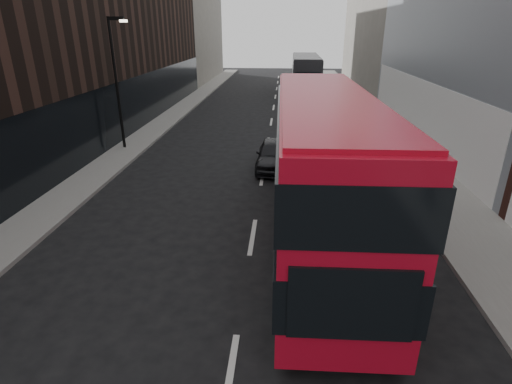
% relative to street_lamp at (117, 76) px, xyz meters
% --- Properties ---
extents(sidewalk_right, '(3.00, 80.00, 0.15)m').
position_rel_street_lamp_xyz_m(sidewalk_right, '(15.72, 7.00, -4.11)').
color(sidewalk_right, slate).
rests_on(sidewalk_right, ground).
extents(sidewalk_left, '(2.00, 80.00, 0.15)m').
position_rel_street_lamp_xyz_m(sidewalk_left, '(0.22, 7.00, -4.11)').
color(sidewalk_left, slate).
rests_on(sidewalk_left, ground).
extents(building_left_mid, '(5.00, 24.00, 14.00)m').
position_rel_street_lamp_xyz_m(building_left_mid, '(-3.28, 12.00, 2.82)').
color(building_left_mid, black).
rests_on(building_left_mid, ground).
extents(building_left_far, '(5.00, 20.00, 13.00)m').
position_rel_street_lamp_xyz_m(building_left_far, '(-3.28, 34.00, 2.32)').
color(building_left_far, slate).
rests_on(building_left_far, ground).
extents(street_lamp, '(1.06, 0.22, 7.00)m').
position_rel_street_lamp_xyz_m(street_lamp, '(0.00, 0.00, 0.00)').
color(street_lamp, black).
rests_on(street_lamp, sidewalk_left).
extents(red_bus, '(2.96, 12.00, 4.82)m').
position_rel_street_lamp_xyz_m(red_bus, '(10.39, -10.15, -1.50)').
color(red_bus, '#A80A1D').
rests_on(red_bus, ground).
extents(grey_bus, '(2.99, 12.22, 3.93)m').
position_rel_street_lamp_xyz_m(grey_bus, '(11.34, 22.43, -2.08)').
color(grey_bus, black).
rests_on(grey_bus, ground).
extents(car_a, '(1.78, 4.24, 1.43)m').
position_rel_street_lamp_xyz_m(car_a, '(8.72, -2.69, -3.47)').
color(car_a, black).
rests_on(car_a, ground).
extents(car_b, '(1.80, 4.72, 1.54)m').
position_rel_street_lamp_xyz_m(car_b, '(12.36, 4.20, -3.41)').
color(car_b, gray).
rests_on(car_b, ground).
extents(car_c, '(2.17, 4.67, 1.32)m').
position_rel_street_lamp_xyz_m(car_c, '(10.21, 6.64, -3.52)').
color(car_c, black).
rests_on(car_c, ground).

